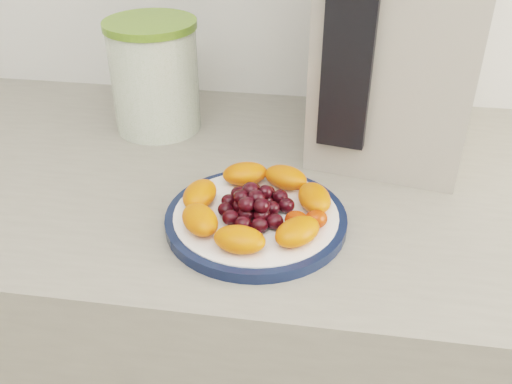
# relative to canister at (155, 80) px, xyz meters

# --- Properties ---
(counter) EXTENTS (3.50, 0.60, 0.90)m
(counter) POSITION_rel_canister_xyz_m (0.26, -0.13, -0.54)
(counter) COLOR gray
(counter) RESTS_ON floor
(plate_rim) EXTENTS (0.24, 0.24, 0.01)m
(plate_rim) POSITION_rel_canister_xyz_m (0.21, -0.26, -0.08)
(plate_rim) COLOR #101B36
(plate_rim) RESTS_ON counter
(plate_face) EXTENTS (0.21, 0.21, 0.02)m
(plate_face) POSITION_rel_canister_xyz_m (0.21, -0.26, -0.08)
(plate_face) COLOR white
(plate_face) RESTS_ON counter
(canister) EXTENTS (0.19, 0.19, 0.17)m
(canister) POSITION_rel_canister_xyz_m (0.00, 0.00, 0.00)
(canister) COLOR #365C0D
(canister) RESTS_ON counter
(canister_lid) EXTENTS (0.20, 0.20, 0.01)m
(canister_lid) POSITION_rel_canister_xyz_m (0.00, 0.00, 0.09)
(canister_lid) COLOR #5A7D28
(canister_lid) RESTS_ON canister
(appliance_body) EXTENTS (0.27, 0.34, 0.39)m
(appliance_body) POSITION_rel_canister_xyz_m (0.39, 0.02, 0.11)
(appliance_body) COLOR #A49C8F
(appliance_body) RESTS_ON counter
(appliance_panel) EXTENTS (0.07, 0.03, 0.29)m
(appliance_panel) POSITION_rel_canister_xyz_m (0.31, -0.12, 0.11)
(appliance_panel) COLOR black
(appliance_panel) RESTS_ON appliance_body
(fruit_plate) EXTENTS (0.20, 0.20, 0.03)m
(fruit_plate) POSITION_rel_canister_xyz_m (0.21, -0.26, -0.05)
(fruit_plate) COLOR #DE490B
(fruit_plate) RESTS_ON plate_face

